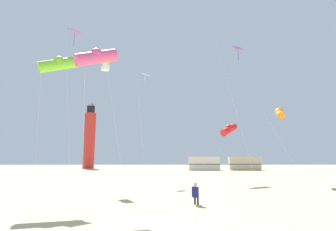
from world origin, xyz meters
TOP-DOWN VIEW (x-y plane):
  - kite_flyer_standing at (1.87, 6.87)m, footprint 0.43×0.55m
  - kite_diamond_violet at (7.03, 15.66)m, footprint 2.71×2.71m
  - kite_tube_lime at (-6.40, 8.55)m, footprint 2.50×2.17m
  - kite_tube_rainbow at (-3.65, 6.99)m, footprint 2.49×1.92m
  - kite_diamond_white at (-1.93, 20.97)m, footprint 1.49×1.49m
  - kite_box_gold at (-5.13, 15.72)m, footprint 2.34×2.34m
  - kite_tube_orange at (11.81, 18.46)m, footprint 3.18×3.41m
  - kite_tube_scarlet at (6.70, 18.69)m, footprint 3.13×3.19m
  - kite_diamond_magenta at (-6.41, 10.92)m, footprint 1.22×1.22m
  - lighthouse_distant at (-18.70, 59.75)m, footprint 2.80×2.80m
  - rv_van_cream at (8.60, 48.35)m, footprint 6.60×2.84m
  - rv_van_tan at (17.19, 48.77)m, footprint 6.55×2.66m

SIDE VIEW (x-z plane):
  - kite_flyer_standing at x=1.87m, z-range 0.03..1.19m
  - rv_van_cream at x=8.60m, z-range -0.01..2.79m
  - rv_van_tan at x=17.19m, z-range -0.01..2.79m
  - kite_tube_scarlet at x=6.70m, z-range 2.29..8.27m
  - kite_tube_orange at x=11.81m, z-range 3.11..10.73m
  - lighthouse_distant at x=-18.70m, z-range -0.56..16.24m
  - kite_tube_rainbow at x=-3.65m, z-range 3.71..12.52m
  - kite_tube_lime at x=-6.40m, z-range 3.78..12.74m
  - kite_box_gold at x=-5.13m, z-range 5.14..16.63m
  - kite_diamond_white at x=-1.93m, z-range 5.19..17.09m
  - kite_diamond_magenta at x=-6.41m, z-range 5.20..17.12m
  - kite_diamond_violet at x=7.03m, z-range 5.54..18.32m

